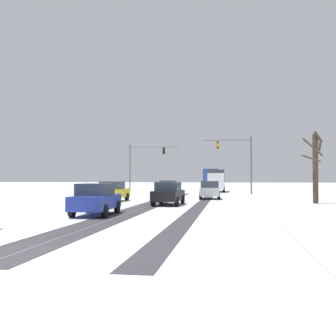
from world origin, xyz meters
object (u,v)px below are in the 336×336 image
object	(u,v)px
car_silver_second	(210,190)
car_yellow_cab_third	(113,191)
box_truck_delivery	(216,180)
car_black_fourth	(168,193)
bus_oncoming	(212,177)
car_blue_fifth	(96,199)
traffic_signal_far_left	(144,159)
car_dark_green_lead	(168,188)
traffic_signal_near_right	(238,155)
bare_tree_sidewalk_mid	(315,166)

from	to	relation	value
car_silver_second	car_yellow_cab_third	world-z (taller)	same
box_truck_delivery	car_black_fourth	bearing A→B (deg)	-95.61
bus_oncoming	car_yellow_cab_third	bearing A→B (deg)	-100.07
car_yellow_cab_third	car_blue_fifth	distance (m)	11.30
traffic_signal_far_left	car_yellow_cab_third	bearing A→B (deg)	-84.25
traffic_signal_far_left	car_dark_green_lead	size ratio (longest dim) A/B	1.66
car_yellow_cab_third	bus_oncoming	bearing A→B (deg)	79.93
car_yellow_cab_third	bus_oncoming	world-z (taller)	bus_oncoming
car_black_fourth	box_truck_delivery	bearing A→B (deg)	84.39
traffic_signal_near_right	car_dark_green_lead	size ratio (longest dim) A/B	1.58
car_blue_fifth	car_yellow_cab_third	bearing A→B (deg)	102.82
traffic_signal_near_right	box_truck_delivery	size ratio (longest dim) A/B	0.87
car_dark_green_lead	car_black_fourth	distance (m)	14.52
car_black_fourth	bare_tree_sidewalk_mid	distance (m)	11.24
car_silver_second	bus_oncoming	size ratio (longest dim) A/B	0.38
traffic_signal_near_right	car_silver_second	bearing A→B (deg)	-109.21
car_black_fourth	bus_oncoming	size ratio (longest dim) A/B	0.38
traffic_signal_near_right	box_truck_delivery	world-z (taller)	traffic_signal_near_right
car_silver_second	car_black_fourth	size ratio (longest dim) A/B	1.00
traffic_signal_far_left	car_dark_green_lead	xyz separation A→B (m)	(4.91, -9.80, -3.66)
traffic_signal_far_left	car_silver_second	size ratio (longest dim) A/B	1.64
traffic_signal_far_left	car_blue_fifth	world-z (taller)	traffic_signal_far_left
traffic_signal_far_left	bare_tree_sidewalk_mid	bearing A→B (deg)	-49.65
traffic_signal_near_right	car_blue_fifth	size ratio (longest dim) A/B	1.55
car_silver_second	bare_tree_sidewalk_mid	bearing A→B (deg)	-31.50
car_dark_green_lead	car_blue_fifth	world-z (taller)	same
car_dark_green_lead	car_blue_fifth	xyz separation A→B (m)	(-0.31, -22.04, 0.00)
car_blue_fifth	traffic_signal_far_left	bearing A→B (deg)	98.23
traffic_signal_far_left	bare_tree_sidewalk_mid	size ratio (longest dim) A/B	1.27
car_black_fourth	box_truck_delivery	size ratio (longest dim) A/B	0.56
bare_tree_sidewalk_mid	car_silver_second	bearing A→B (deg)	148.50
box_truck_delivery	bare_tree_sidewalk_mid	size ratio (longest dim) A/B	1.38
car_blue_fifth	box_truck_delivery	world-z (taller)	box_truck_delivery
car_silver_second	box_truck_delivery	distance (m)	17.85
car_yellow_cab_third	bus_oncoming	distance (m)	37.30
traffic_signal_far_left	box_truck_delivery	distance (m)	10.31
car_dark_green_lead	car_silver_second	bearing A→B (deg)	-52.18
traffic_signal_far_left	car_blue_fifth	size ratio (longest dim) A/B	1.63
bare_tree_sidewalk_mid	car_yellow_cab_third	bearing A→B (deg)	179.76
traffic_signal_far_left	bare_tree_sidewalk_mid	xyz separation A→B (m)	(17.75, -20.89, -1.67)
traffic_signal_far_left	bus_oncoming	size ratio (longest dim) A/B	0.62
bus_oncoming	bare_tree_sidewalk_mid	size ratio (longest dim) A/B	2.04
traffic_signal_far_left	box_truck_delivery	size ratio (longest dim) A/B	0.92
car_blue_fifth	bus_oncoming	bearing A→B (deg)	85.19
traffic_signal_near_right	box_truck_delivery	distance (m)	10.63
car_silver_second	bare_tree_sidewalk_mid	size ratio (longest dim) A/B	0.77
car_black_fourth	bus_oncoming	world-z (taller)	bus_oncoming
traffic_signal_near_right	car_yellow_cab_third	world-z (taller)	traffic_signal_near_right
car_blue_fifth	box_truck_delivery	xyz separation A→B (m)	(5.13, 33.72, 0.82)
car_yellow_cab_third	bus_oncoming	size ratio (longest dim) A/B	0.38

